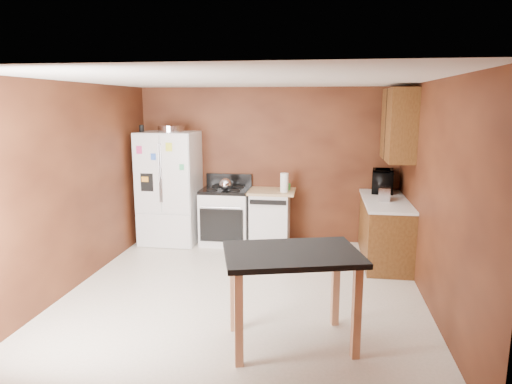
% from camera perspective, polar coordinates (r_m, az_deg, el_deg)
% --- Properties ---
extents(floor, '(4.50, 4.50, 0.00)m').
position_cam_1_polar(floor, '(5.64, -1.45, -12.41)').
color(floor, white).
rests_on(floor, ground).
extents(ceiling, '(4.50, 4.50, 0.00)m').
position_cam_1_polar(ceiling, '(5.18, -1.58, 13.86)').
color(ceiling, white).
rests_on(ceiling, ground).
extents(wall_back, '(4.20, 0.00, 4.20)m').
position_cam_1_polar(wall_back, '(7.47, 1.47, 3.38)').
color(wall_back, brown).
rests_on(wall_back, ground).
extents(wall_front, '(4.20, 0.00, 4.20)m').
position_cam_1_polar(wall_front, '(3.15, -8.66, -7.50)').
color(wall_front, brown).
rests_on(wall_front, ground).
extents(wall_left, '(0.00, 4.50, 4.50)m').
position_cam_1_polar(wall_left, '(6.00, -21.69, 0.70)').
color(wall_left, brown).
rests_on(wall_left, ground).
extents(wall_right, '(0.00, 4.50, 4.50)m').
position_cam_1_polar(wall_right, '(5.33, 21.32, -0.48)').
color(wall_right, brown).
rests_on(wall_right, ground).
extents(roasting_pan, '(0.40, 0.40, 0.10)m').
position_cam_1_polar(roasting_pan, '(7.35, -10.58, 7.77)').
color(roasting_pan, silver).
rests_on(roasting_pan, refrigerator).
extents(pen_cup, '(0.07, 0.07, 0.11)m').
position_cam_1_polar(pen_cup, '(7.48, -14.11, 7.71)').
color(pen_cup, black).
rests_on(pen_cup, refrigerator).
extents(kettle, '(0.19, 0.19, 0.19)m').
position_cam_1_polar(kettle, '(7.16, -3.84, 0.97)').
color(kettle, silver).
rests_on(kettle, gas_range).
extents(paper_towel, '(0.16, 0.16, 0.29)m').
position_cam_1_polar(paper_towel, '(7.07, 3.56, 1.18)').
color(paper_towel, white).
rests_on(paper_towel, dishwasher).
extents(green_canister, '(0.11, 0.11, 0.10)m').
position_cam_1_polar(green_canister, '(7.27, 3.97, 0.68)').
color(green_canister, green).
rests_on(green_canister, dishwasher).
extents(toaster, '(0.20, 0.28, 0.19)m').
position_cam_1_polar(toaster, '(6.67, 15.78, -0.19)').
color(toaster, silver).
rests_on(toaster, right_cabinets).
extents(microwave, '(0.45, 0.61, 0.32)m').
position_cam_1_polar(microwave, '(7.31, 15.55, 1.28)').
color(microwave, black).
rests_on(microwave, right_cabinets).
extents(refrigerator, '(0.90, 0.80, 1.80)m').
position_cam_1_polar(refrigerator, '(7.50, -10.74, 0.52)').
color(refrigerator, white).
rests_on(refrigerator, ground).
extents(gas_range, '(0.76, 0.68, 1.10)m').
position_cam_1_polar(gas_range, '(7.41, -3.79, -2.92)').
color(gas_range, white).
rests_on(gas_range, ground).
extents(dishwasher, '(0.78, 0.63, 0.89)m').
position_cam_1_polar(dishwasher, '(7.32, 1.78, -3.15)').
color(dishwasher, white).
rests_on(dishwasher, ground).
extents(right_cabinets, '(0.63, 1.58, 2.45)m').
position_cam_1_polar(right_cabinets, '(6.78, 16.25, -0.79)').
color(right_cabinets, brown).
rests_on(right_cabinets, ground).
extents(island, '(1.40, 1.11, 0.91)m').
position_cam_1_polar(island, '(4.27, 4.52, -9.22)').
color(island, black).
rests_on(island, ground).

